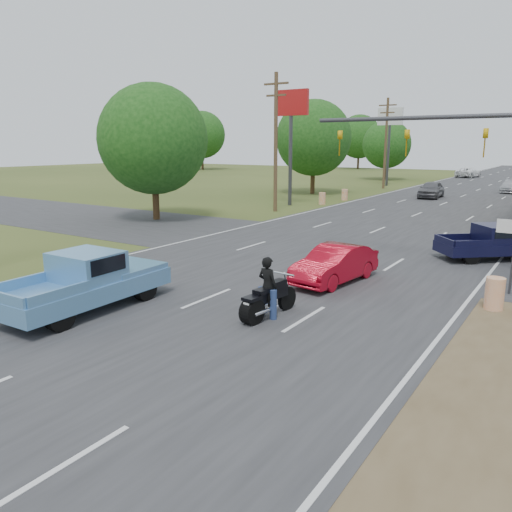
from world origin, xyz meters
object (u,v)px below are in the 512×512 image
Objects in this scene: red_convertible at (335,265)px; distant_car_grey at (431,190)px; navy_pickup at (495,242)px; rider at (268,289)px; distant_car_white at (468,173)px; blue_pickup at (89,280)px; motorcycle at (266,301)px; distant_car_silver at (511,186)px.

distant_car_grey reaches higher than red_convertible.
navy_pickup is 1.01× the size of distant_car_grey.
distant_car_white is at bearing -76.42° from rider.
distant_car_white is (-2.92, 72.93, -0.16)m from blue_pickup.
rider reaches higher than navy_pickup.
distant_car_grey is (-4.81, 32.16, 0.11)m from red_convertible.
distant_car_white is (-7.95, 70.75, 0.21)m from motorcycle.
rider is 5.52m from blue_pickup.
blue_pickup is at bearing -118.96° from red_convertible.
navy_pickup is 0.87× the size of distant_car_white.
blue_pickup reaches higher than distant_car_grey.
distant_car_grey is at bearing 104.70° from distant_car_white.
motorcycle is 0.52× the size of distant_car_silver.
blue_pickup is at bearing -149.39° from motorcycle.
distant_car_white is at bearing 90.85° from blue_pickup.
blue_pickup reaches higher than rider.
distant_car_white is (-8.74, 23.91, 0.07)m from distant_car_silver.
distant_car_silver is at bearing 144.71° from navy_pickup.
distant_car_grey is at bearing 104.57° from motorcycle.
red_convertible is 4.60m from rider.
navy_pickup is (4.27, 7.31, 0.10)m from red_convertible.
rider is (-0.01, -4.60, 0.19)m from red_convertible.
motorcycle is 0.51× the size of navy_pickup.
distant_car_white is at bearing 92.32° from distant_car_grey.
blue_pickup is (-5.04, -2.25, 0.03)m from rider.
navy_pickup is (4.28, 11.91, -0.09)m from rider.
motorcycle is at bearing -85.58° from distant_car_grey.
motorcycle is at bearing -60.72° from navy_pickup.
distant_car_white is (-3.16, 33.92, -0.05)m from distant_car_grey.
rider is 0.32× the size of blue_pickup.
rider is 71.13m from distant_car_white.
red_convertible is 4.67m from motorcycle.
distant_car_silver is (0.79, 46.84, 0.13)m from motorcycle.
motorcycle is 0.34m from rider.
red_convertible is 66.56m from distant_car_white.
distant_car_silver is (0.77, 42.17, -0.01)m from red_convertible.
motorcycle is 46.84m from distant_car_silver.
distant_car_grey reaches higher than distant_car_white.
rider is 37.07m from distant_car_grey.
blue_pickup is 49.36m from distant_car_silver.
distant_car_grey is at bearing 88.21° from blue_pickup.
distant_car_silver is (5.82, 49.02, -0.23)m from blue_pickup.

